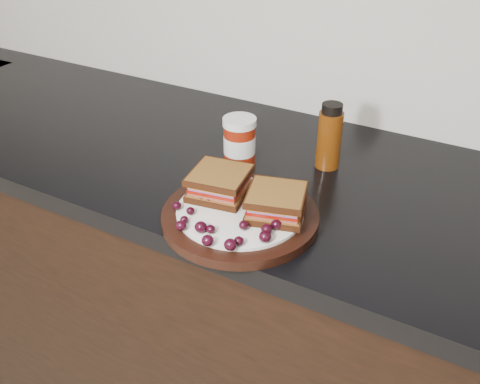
% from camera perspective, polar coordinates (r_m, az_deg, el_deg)
% --- Properties ---
extents(base_cabinets, '(3.96, 0.58, 0.86)m').
position_cam_1_polar(base_cabinets, '(1.49, -4.94, -11.35)').
color(base_cabinets, black).
rests_on(base_cabinets, ground_plane).
extents(countertop, '(3.98, 0.60, 0.04)m').
position_cam_1_polar(countertop, '(1.23, -5.90, 4.12)').
color(countertop, black).
rests_on(countertop, base_cabinets).
extents(plate, '(0.28, 0.28, 0.02)m').
position_cam_1_polar(plate, '(0.95, 0.00, -2.60)').
color(plate, black).
rests_on(plate, countertop).
extents(sandwich_left, '(0.12, 0.12, 0.05)m').
position_cam_1_polar(sandwich_left, '(0.98, -2.19, 0.95)').
color(sandwich_left, brown).
rests_on(sandwich_left, plate).
extents(sandwich_right, '(0.12, 0.12, 0.04)m').
position_cam_1_polar(sandwich_right, '(0.92, 3.87, -1.15)').
color(sandwich_right, brown).
rests_on(sandwich_right, plate).
extents(grape_0, '(0.02, 0.02, 0.02)m').
position_cam_1_polar(grape_0, '(0.95, -6.77, -1.46)').
color(grape_0, black).
rests_on(grape_0, plate).
extents(grape_1, '(0.02, 0.02, 0.01)m').
position_cam_1_polar(grape_1, '(0.93, -5.32, -2.02)').
color(grape_1, black).
rests_on(grape_1, plate).
extents(grape_2, '(0.01, 0.01, 0.01)m').
position_cam_1_polar(grape_2, '(0.91, -5.97, -2.94)').
color(grape_2, black).
rests_on(grape_2, plate).
extents(grape_3, '(0.02, 0.02, 0.02)m').
position_cam_1_polar(grape_3, '(0.89, -6.31, -3.58)').
color(grape_3, black).
rests_on(grape_3, plate).
extents(grape_4, '(0.02, 0.02, 0.02)m').
position_cam_1_polar(grape_4, '(0.89, -4.21, -3.75)').
color(grape_4, black).
rests_on(grape_4, plate).
extents(grape_5, '(0.02, 0.02, 0.01)m').
position_cam_1_polar(grape_5, '(0.88, -3.16, -3.98)').
color(grape_5, black).
rests_on(grape_5, plate).
extents(grape_6, '(0.02, 0.02, 0.02)m').
position_cam_1_polar(grape_6, '(0.86, -3.47, -5.18)').
color(grape_6, black).
rests_on(grape_6, plate).
extents(grape_7, '(0.02, 0.02, 0.02)m').
position_cam_1_polar(grape_7, '(0.85, -1.04, -5.63)').
color(grape_7, black).
rests_on(grape_7, plate).
extents(grape_8, '(0.02, 0.02, 0.02)m').
position_cam_1_polar(grape_8, '(0.86, -0.13, -5.24)').
color(grape_8, black).
rests_on(grape_8, plate).
extents(grape_9, '(0.02, 0.02, 0.02)m').
position_cam_1_polar(grape_9, '(0.89, 0.39, -3.57)').
color(grape_9, black).
rests_on(grape_9, plate).
extents(grape_10, '(0.02, 0.02, 0.02)m').
position_cam_1_polar(grape_10, '(0.86, 2.69, -4.78)').
color(grape_10, black).
rests_on(grape_10, plate).
extents(grape_11, '(0.02, 0.02, 0.02)m').
position_cam_1_polar(grape_11, '(0.88, 2.85, -3.99)').
color(grape_11, black).
rests_on(grape_11, plate).
extents(grape_12, '(0.02, 0.02, 0.02)m').
position_cam_1_polar(grape_12, '(0.89, 3.90, -3.46)').
color(grape_12, black).
rests_on(grape_12, plate).
extents(grape_13, '(0.02, 0.02, 0.02)m').
position_cam_1_polar(grape_13, '(0.91, 5.70, -2.93)').
color(grape_13, black).
rests_on(grape_13, plate).
extents(grape_14, '(0.02, 0.02, 0.02)m').
position_cam_1_polar(grape_14, '(0.93, 4.67, -2.18)').
color(grape_14, black).
rests_on(grape_14, plate).
extents(grape_15, '(0.02, 0.02, 0.02)m').
position_cam_1_polar(grape_15, '(0.93, 3.42, -1.87)').
color(grape_15, black).
rests_on(grape_15, plate).
extents(grape_16, '(0.02, 0.02, 0.02)m').
position_cam_1_polar(grape_16, '(1.01, -0.49, 1.06)').
color(grape_16, black).
rests_on(grape_16, plate).
extents(grape_17, '(0.02, 0.02, 0.02)m').
position_cam_1_polar(grape_17, '(0.98, -1.37, 0.31)').
color(grape_17, black).
rests_on(grape_17, plate).
extents(grape_18, '(0.02, 0.02, 0.02)m').
position_cam_1_polar(grape_18, '(0.99, -2.79, 0.52)').
color(grape_18, black).
rests_on(grape_18, plate).
extents(grape_19, '(0.02, 0.02, 0.02)m').
position_cam_1_polar(grape_19, '(0.99, -3.48, 0.31)').
color(grape_19, black).
rests_on(grape_19, plate).
extents(grape_20, '(0.02, 0.02, 0.02)m').
position_cam_1_polar(grape_20, '(0.96, -3.18, -0.83)').
color(grape_20, black).
rests_on(grape_20, plate).
extents(grape_21, '(0.02, 0.02, 0.02)m').
position_cam_1_polar(grape_21, '(0.96, -4.03, -0.80)').
color(grape_21, black).
rests_on(grape_21, plate).
extents(grape_22, '(0.01, 0.01, 0.01)m').
position_cam_1_polar(grape_22, '(0.98, -1.25, -0.03)').
color(grape_22, black).
rests_on(grape_22, plate).
extents(grape_23, '(0.02, 0.02, 0.02)m').
position_cam_1_polar(grape_23, '(1.01, -3.14, 1.10)').
color(grape_23, black).
rests_on(grape_23, plate).
extents(grape_24, '(0.02, 0.02, 0.02)m').
position_cam_1_polar(grape_24, '(0.98, -3.95, -0.09)').
color(grape_24, black).
rests_on(grape_24, plate).
extents(condiment_jar, '(0.07, 0.07, 0.10)m').
position_cam_1_polar(condiment_jar, '(1.12, -0.05, 5.47)').
color(condiment_jar, maroon).
rests_on(condiment_jar, countertop).
extents(oil_bottle, '(0.06, 0.06, 0.14)m').
position_cam_1_polar(oil_bottle, '(1.11, 9.53, 5.92)').
color(oil_bottle, '#552708').
rests_on(oil_bottle, countertop).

